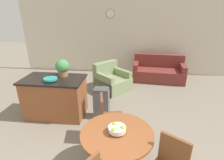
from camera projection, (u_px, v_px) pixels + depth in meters
name	position (u px, v px, depth m)	size (l,w,h in m)	color
wall_back	(123.00, 38.00, 6.66)	(8.00, 0.09, 2.70)	beige
dining_table	(117.00, 142.00, 2.53)	(1.05, 1.05, 0.73)	brown
dining_chair_far_side	(108.00, 116.00, 3.24)	(0.50, 0.50, 0.92)	brown
fruit_bowl	(117.00, 129.00, 2.45)	(0.25, 0.25, 0.12)	silver
kitchen_island	(55.00, 97.00, 4.05)	(1.38, 0.79, 0.93)	brown
teal_bowl	(50.00, 79.00, 3.73)	(0.29, 0.29, 0.07)	teal
potted_plant	(62.00, 67.00, 3.94)	(0.31, 0.31, 0.40)	#A36642
trash_bin	(102.00, 103.00, 4.00)	(0.34, 0.26, 0.73)	#56565B
couch	(158.00, 72.00, 6.23)	(1.82, 0.99, 0.88)	maroon
armchair	(112.00, 81.00, 5.49)	(1.25, 1.25, 0.83)	gray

